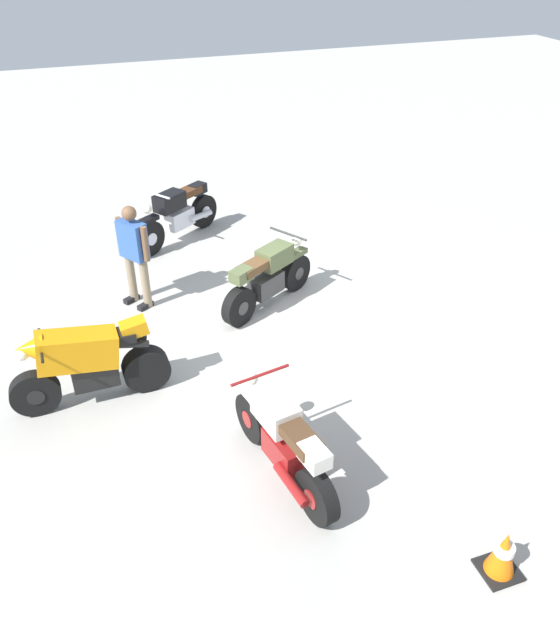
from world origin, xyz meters
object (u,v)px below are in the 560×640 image
object	(u,v)px
motorcycle_black_cruiser	(177,214)
motorcycle_olive_vintage	(268,278)
motorcycle_cream_vintage	(283,442)
person_in_blue_shirt	(134,251)
traffic_cone	(503,553)
motorcycle_orange_sportbike	(87,362)

from	to	relation	value
motorcycle_black_cruiser	motorcycle_olive_vintage	distance (m)	2.87
motorcycle_cream_vintage	person_in_blue_shirt	bearing A→B (deg)	1.51
motorcycle_cream_vintage	traffic_cone	bearing A→B (deg)	-151.15
motorcycle_black_cruiser	motorcycle_orange_sportbike	bearing A→B (deg)	29.29
person_in_blue_shirt	traffic_cone	distance (m)	6.43
motorcycle_cream_vintage	traffic_cone	distance (m)	2.37
person_in_blue_shirt	traffic_cone	bearing A→B (deg)	78.99
motorcycle_olive_vintage	traffic_cone	world-z (taller)	motorcycle_olive_vintage
motorcycle_black_cruiser	traffic_cone	distance (m)	8.07
motorcycle_orange_sportbike	person_in_blue_shirt	distance (m)	2.35
motorcycle_black_cruiser	motorcycle_olive_vintage	bearing A→B (deg)	71.22
motorcycle_cream_vintage	motorcycle_black_cruiser	bearing A→B (deg)	-12.10
motorcycle_orange_sportbike	traffic_cone	world-z (taller)	motorcycle_orange_sportbike
person_in_blue_shirt	motorcycle_olive_vintage	bearing A→B (deg)	125.41
motorcycle_olive_vintage	person_in_blue_shirt	size ratio (longest dim) A/B	1.07
motorcycle_cream_vintage	motorcycle_olive_vintage	xyz separation A→B (m)	(3.39, -0.95, 0.00)
motorcycle_orange_sportbike	motorcycle_cream_vintage	size ratio (longest dim) A/B	1.01
person_in_blue_shirt	motorcycle_orange_sportbike	bearing A→B (deg)	33.52
motorcycle_black_cruiser	motorcycle_cream_vintage	xyz separation A→B (m)	(-6.14, 0.12, -0.03)
motorcycle_black_cruiser	person_in_blue_shirt	bearing A→B (deg)	27.37
motorcycle_black_cruiser	person_in_blue_shirt	distance (m)	2.30
motorcycle_orange_sportbike	motorcycle_cream_vintage	distance (m)	2.70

